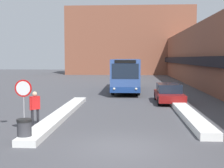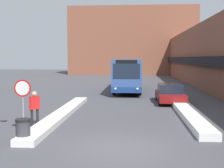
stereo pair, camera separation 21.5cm
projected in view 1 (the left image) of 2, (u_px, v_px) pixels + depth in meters
ground_plane at (121, 148)px, 11.60m from camera, size 160.00×160.00×0.00m
building_row_right at (218, 56)px, 34.57m from camera, size 5.50×60.00×7.15m
building_backdrop_far at (130, 41)px, 65.45m from camera, size 26.00×8.00×13.75m
snow_bank_left at (62, 114)px, 17.97m from camera, size 0.90×12.87×0.28m
snow_bank_right at (189, 115)px, 17.49m from camera, size 0.90×10.12×0.34m
city_bus at (126, 74)px, 31.45m from camera, size 2.59×11.31×3.23m
parked_car_front at (169, 93)px, 23.40m from camera, size 1.93×4.74×1.42m
stop_sign at (23, 94)px, 13.66m from camera, size 0.76×0.08×2.40m
pedestrian at (35, 106)px, 15.13m from camera, size 0.47×0.48×1.72m
trash_bin at (24, 131)px, 12.25m from camera, size 0.59×0.59×0.95m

